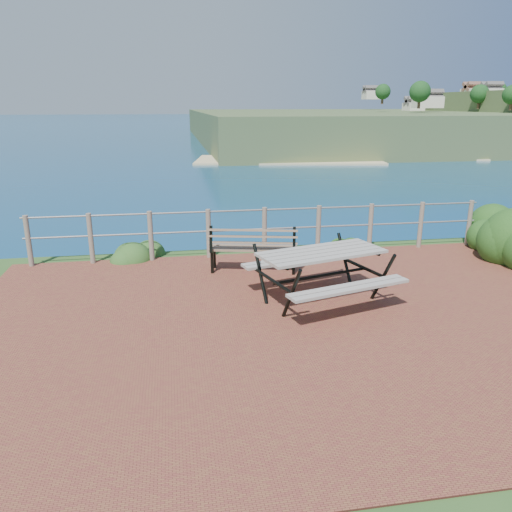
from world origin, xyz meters
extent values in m
cube|color=brown|center=(0.00, 0.00, 0.00)|extent=(10.00, 7.00, 0.12)
plane|color=#125571|center=(0.00, 200.00, 0.00)|extent=(1200.00, 1200.00, 0.00)
cylinder|color=#6B5B4C|center=(-4.60, 3.35, 0.52)|extent=(0.10, 0.10, 1.00)
cylinder|color=#6B5B4C|center=(-3.45, 3.35, 0.52)|extent=(0.10, 0.10, 1.00)
cylinder|color=#6B5B4C|center=(-2.30, 3.35, 0.52)|extent=(0.10, 0.10, 1.00)
cylinder|color=#6B5B4C|center=(-1.15, 3.35, 0.52)|extent=(0.10, 0.10, 1.00)
cylinder|color=#6B5B4C|center=(0.00, 3.35, 0.52)|extent=(0.10, 0.10, 1.00)
cylinder|color=#6B5B4C|center=(1.15, 3.35, 0.52)|extent=(0.10, 0.10, 1.00)
cylinder|color=#6B5B4C|center=(2.30, 3.35, 0.52)|extent=(0.10, 0.10, 1.00)
cylinder|color=#6B5B4C|center=(3.45, 3.35, 0.52)|extent=(0.10, 0.10, 1.00)
cylinder|color=#6B5B4C|center=(4.60, 3.35, 0.52)|extent=(0.10, 0.10, 1.00)
cylinder|color=slate|center=(0.00, 3.35, 0.97)|extent=(9.40, 0.04, 0.04)
cylinder|color=slate|center=(0.00, 3.35, 0.57)|extent=(9.40, 0.04, 0.04)
cube|color=#355329|center=(140.00, 210.00, -6.00)|extent=(260.00, 180.00, 12.00)
cube|color=gray|center=(0.41, 0.68, 0.82)|extent=(2.10, 1.32, 0.04)
cube|color=gray|center=(0.41, 0.68, 0.50)|extent=(1.96, 0.81, 0.04)
cube|color=gray|center=(0.41, 0.68, 0.50)|extent=(1.96, 0.81, 0.04)
cylinder|color=black|center=(0.41, 0.68, 0.44)|extent=(1.63, 0.51, 0.05)
cube|color=brown|center=(-0.40, 2.33, 0.47)|extent=(1.68, 0.76, 0.04)
cube|color=brown|center=(-0.40, 2.33, 0.75)|extent=(1.61, 0.48, 0.37)
cube|color=black|center=(-0.40, 2.33, 0.24)|extent=(0.06, 0.07, 0.45)
cube|color=black|center=(-0.40, 2.33, 0.24)|extent=(0.06, 0.07, 0.45)
cube|color=black|center=(-0.40, 2.33, 0.24)|extent=(0.06, 0.07, 0.45)
cube|color=black|center=(-0.40, 2.33, 0.24)|extent=(0.06, 0.07, 0.45)
ellipsoid|color=#164114|center=(4.95, 3.35, 0.00)|extent=(1.05, 1.05, 1.51)
ellipsoid|color=#2F5A21|center=(-2.61, 3.64, 0.00)|extent=(0.77, 0.77, 0.52)
ellipsoid|color=#164114|center=(1.93, 3.98, 0.00)|extent=(0.67, 0.67, 0.37)
camera|label=1|loc=(-1.83, -6.46, 3.03)|focal=35.00mm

